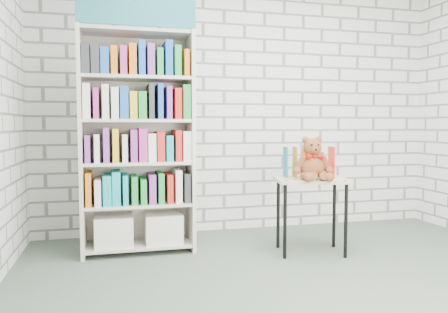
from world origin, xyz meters
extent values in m
plane|color=#475447|center=(0.00, 0.00, 0.00)|extent=(4.50, 4.50, 0.00)
cube|color=silver|center=(0.00, 2.00, 1.40)|extent=(4.50, 0.02, 2.80)
cube|color=beige|center=(-1.69, 1.35, 1.00)|extent=(0.03, 0.39, 2.01)
cube|color=beige|center=(-0.72, 1.35, 1.00)|extent=(0.03, 0.39, 2.01)
cube|color=beige|center=(-1.21, 1.54, 1.00)|extent=(1.00, 0.02, 2.01)
cube|color=#27747D|center=(-1.21, 1.16, 2.13)|extent=(1.00, 0.02, 0.25)
cube|color=beige|center=(-1.21, 1.35, 0.07)|extent=(0.94, 0.37, 0.03)
cube|color=beige|center=(-1.21, 1.35, 0.45)|extent=(0.94, 0.37, 0.03)
cube|color=beige|center=(-1.21, 1.35, 0.83)|extent=(0.94, 0.37, 0.03)
cube|color=beige|center=(-1.21, 1.35, 1.21)|extent=(0.94, 0.37, 0.03)
cube|color=beige|center=(-1.21, 1.35, 1.58)|extent=(0.94, 0.37, 0.03)
cube|color=beige|center=(-1.21, 1.35, 1.99)|extent=(0.94, 0.37, 0.03)
cube|color=silver|center=(-1.43, 1.35, 0.21)|extent=(0.33, 0.33, 0.27)
cube|color=silver|center=(-0.98, 1.35, 0.21)|extent=(0.33, 0.33, 0.27)
cube|color=orange|center=(-1.21, 1.34, 0.59)|extent=(0.94, 0.33, 0.27)
cube|color=#BF338C|center=(-1.21, 1.34, 0.97)|extent=(0.94, 0.33, 0.27)
cube|color=#19A5B2|center=(-1.21, 1.34, 1.35)|extent=(0.94, 0.33, 0.27)
cube|color=white|center=(-1.21, 1.34, 1.73)|extent=(0.94, 0.33, 0.27)
cube|color=tan|center=(0.32, 0.94, 0.67)|extent=(0.71, 0.56, 0.03)
cylinder|color=black|center=(0.02, 0.83, 0.33)|extent=(0.03, 0.03, 0.66)
cylinder|color=black|center=(0.09, 1.16, 0.33)|extent=(0.03, 0.03, 0.66)
cylinder|color=black|center=(0.55, 0.72, 0.33)|extent=(0.03, 0.03, 0.66)
cylinder|color=black|center=(0.61, 1.06, 0.33)|extent=(0.03, 0.03, 0.66)
cylinder|color=black|center=(0.03, 0.83, 0.68)|extent=(0.04, 0.04, 0.01)
cylinder|color=black|center=(0.54, 0.73, 0.68)|extent=(0.04, 0.04, 0.01)
cube|color=teal|center=(0.12, 1.09, 0.82)|extent=(0.05, 0.19, 0.26)
cube|color=#FFA728|center=(0.21, 1.07, 0.82)|extent=(0.05, 0.19, 0.26)
cube|color=orange|center=(0.29, 1.05, 0.82)|extent=(0.05, 0.19, 0.26)
cube|color=black|center=(0.38, 1.03, 0.82)|extent=(0.05, 0.19, 0.26)
cube|color=white|center=(0.46, 1.02, 0.82)|extent=(0.05, 0.19, 0.26)
cube|color=#F5382B|center=(0.55, 1.00, 0.82)|extent=(0.05, 0.19, 0.26)
ellipsoid|color=maroon|center=(0.29, 0.87, 0.80)|extent=(0.23, 0.19, 0.23)
sphere|color=maroon|center=(0.28, 0.86, 0.97)|extent=(0.16, 0.16, 0.16)
sphere|color=maroon|center=(0.23, 0.89, 1.04)|extent=(0.06, 0.06, 0.06)
sphere|color=maroon|center=(0.35, 0.87, 1.04)|extent=(0.06, 0.06, 0.06)
sphere|color=maroon|center=(0.28, 0.80, 0.95)|extent=(0.06, 0.06, 0.06)
sphere|color=black|center=(0.25, 0.80, 0.99)|extent=(0.02, 0.02, 0.02)
sphere|color=black|center=(0.30, 0.79, 0.99)|extent=(0.02, 0.02, 0.02)
sphere|color=black|center=(0.27, 0.77, 0.96)|extent=(0.02, 0.02, 0.02)
cylinder|color=maroon|center=(0.17, 0.86, 0.83)|extent=(0.12, 0.10, 0.16)
cylinder|color=maroon|center=(0.40, 0.83, 0.83)|extent=(0.11, 0.09, 0.16)
sphere|color=maroon|center=(0.14, 0.85, 0.77)|extent=(0.06, 0.06, 0.06)
sphere|color=maroon|center=(0.43, 0.81, 0.77)|extent=(0.06, 0.06, 0.06)
cylinder|color=maroon|center=(0.21, 0.76, 0.73)|extent=(0.10, 0.18, 0.09)
cylinder|color=maroon|center=(0.34, 0.75, 0.73)|extent=(0.13, 0.18, 0.09)
sphere|color=maroon|center=(0.17, 0.69, 0.72)|extent=(0.08, 0.08, 0.08)
sphere|color=maroon|center=(0.35, 0.67, 0.72)|extent=(0.08, 0.08, 0.08)
cone|color=#AE140A|center=(0.24, 0.81, 0.90)|extent=(0.07, 0.07, 0.06)
cone|color=#AE140A|center=(0.31, 0.80, 0.90)|extent=(0.07, 0.07, 0.06)
sphere|color=#AE140A|center=(0.28, 0.80, 0.90)|extent=(0.03, 0.03, 0.03)
camera|label=1|loc=(-1.42, -2.67, 1.16)|focal=35.00mm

